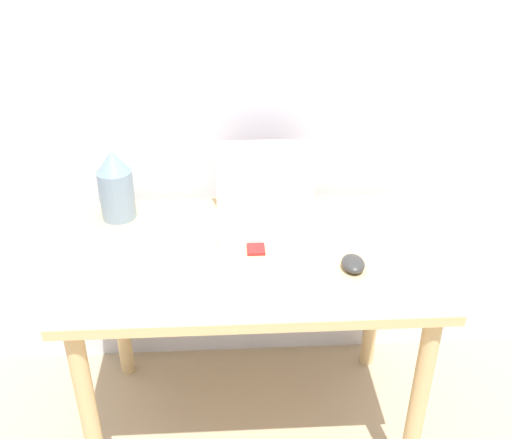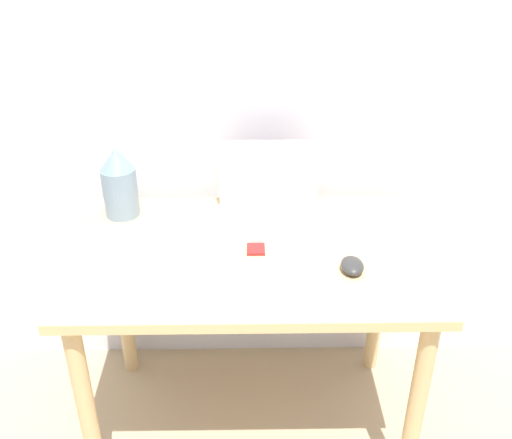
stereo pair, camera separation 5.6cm
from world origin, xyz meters
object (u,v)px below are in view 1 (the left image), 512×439
(keyboard, at_px, (243,276))
(laptop, at_px, (267,204))
(vase, at_px, (116,185))
(mouse, at_px, (353,264))
(mp3_player, at_px, (256,249))

(keyboard, bearing_deg, laptop, 75.07)
(laptop, distance_m, vase, 0.47)
(mouse, bearing_deg, keyboard, -173.67)
(mouse, bearing_deg, laptop, 127.34)
(mouse, relative_size, vase, 0.38)
(laptop, height_order, vase, laptop)
(keyboard, xyz_separation_m, mouse, (0.30, 0.03, 0.01))
(keyboard, distance_m, mouse, 0.30)
(laptop, relative_size, vase, 1.37)
(laptop, bearing_deg, keyboard, -104.93)
(mp3_player, bearing_deg, vase, 152.45)
(vase, bearing_deg, mouse, -25.37)
(vase, bearing_deg, mp3_player, -27.55)
(mouse, relative_size, mp3_player, 1.57)
(mouse, height_order, mp3_player, mouse)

